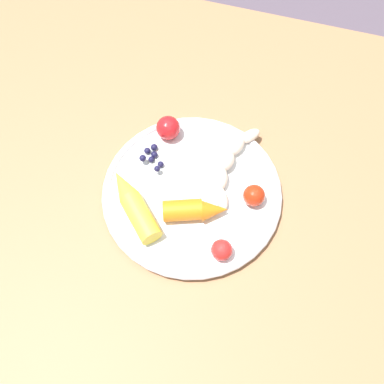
{
  "coord_description": "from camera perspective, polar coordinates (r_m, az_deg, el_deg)",
  "views": [
    {
      "loc": [
        -0.13,
        0.27,
        1.4
      ],
      "look_at": [
        -0.04,
        -0.04,
        0.74
      ],
      "focal_mm": 42.1,
      "sensor_mm": 36.0,
      "label": 1
    }
  ],
  "objects": [
    {
      "name": "banana",
      "position": [
        0.75,
        4.71,
        3.73
      ],
      "size": [
        0.07,
        0.17,
        0.03
      ],
      "color": "beige",
      "rests_on": "plate"
    },
    {
      "name": "blueberry_pile",
      "position": [
        0.76,
        -5.08,
        4.49
      ],
      "size": [
        0.04,
        0.05,
        0.02
      ],
      "color": "#191638",
      "rests_on": "plate"
    },
    {
      "name": "tomato_mid",
      "position": [
        0.77,
        -3.05,
        8.13
      ],
      "size": [
        0.04,
        0.04,
        0.04
      ],
      "primitive_type": "sphere",
      "color": "red",
      "rests_on": "plate"
    },
    {
      "name": "carrot_yellow",
      "position": [
        0.71,
        -7.44,
        -1.52
      ],
      "size": [
        0.12,
        0.12,
        0.03
      ],
      "color": "yellow",
      "rests_on": "plate"
    },
    {
      "name": "plate",
      "position": [
        0.73,
        -0.0,
        -0.1
      ],
      "size": [
        0.29,
        0.29,
        0.02
      ],
      "color": "white",
      "rests_on": "dining_table"
    },
    {
      "name": "carrot_orange",
      "position": [
        0.7,
        0.4,
        -2.45
      ],
      "size": [
        0.11,
        0.07,
        0.03
      ],
      "color": "orange",
      "rests_on": "plate"
    },
    {
      "name": "tomato_far",
      "position": [
        0.72,
        7.86,
        -0.43
      ],
      "size": [
        0.04,
        0.04,
        0.04
      ],
      "primitive_type": "sphere",
      "color": "red",
      "rests_on": "plate"
    },
    {
      "name": "ground_plane",
      "position": [
        1.43,
        -2.26,
        -14.33
      ],
      "size": [
        6.0,
        6.0,
        0.0
      ],
      "primitive_type": "plane",
      "color": "#534754"
    },
    {
      "name": "dining_table",
      "position": [
        0.81,
        -3.9,
        -4.72
      ],
      "size": [
        1.1,
        0.97,
        0.73
      ],
      "color": "#976945",
      "rests_on": "ground_plane"
    },
    {
      "name": "tomato_near",
      "position": [
        0.68,
        3.78,
        -7.33
      ],
      "size": [
        0.03,
        0.03,
        0.03
      ],
      "primitive_type": "sphere",
      "color": "red",
      "rests_on": "plate"
    }
  ]
}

